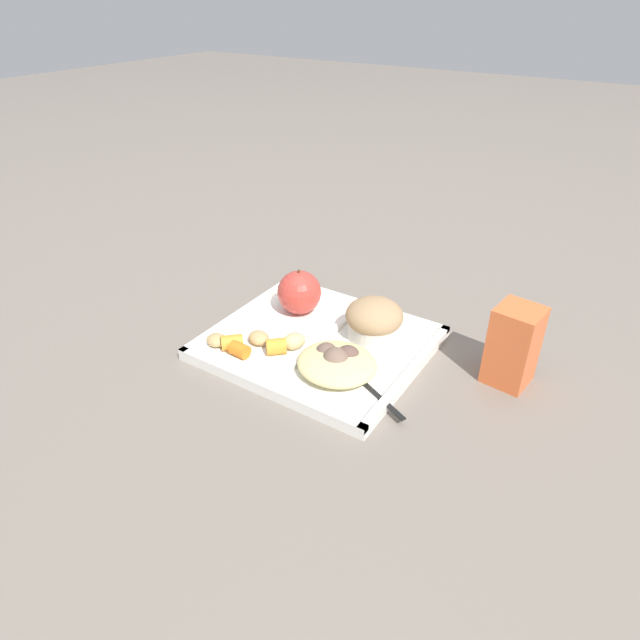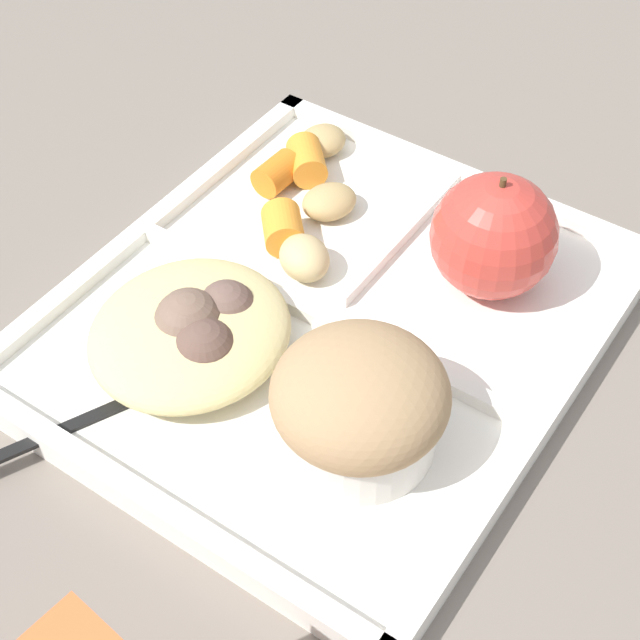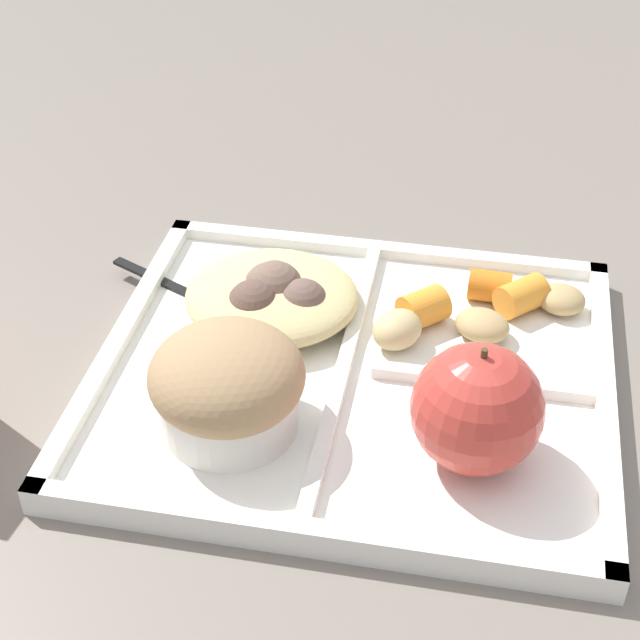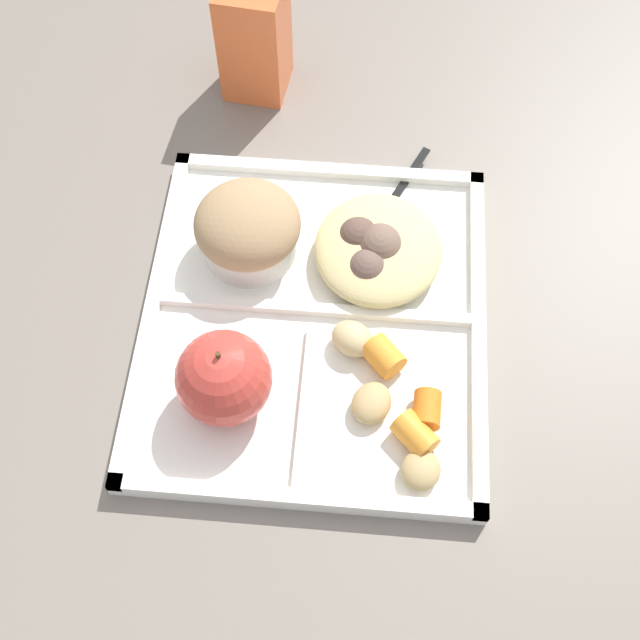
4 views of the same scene
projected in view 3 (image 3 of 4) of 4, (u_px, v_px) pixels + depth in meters
The scene contains 16 objects.
ground at pixel (353, 384), 0.61m from camera, with size 6.00×6.00×0.00m, color slate.
lunch_tray at pixel (354, 377), 0.61m from camera, with size 0.31×0.27×0.02m.
green_apple at pixel (477, 409), 0.53m from camera, with size 0.07×0.07×0.08m.
bran_muffin at pixel (227, 385), 0.55m from camera, with size 0.09×0.09×0.06m.
carrot_slice_edge at pixel (521, 296), 0.65m from camera, with size 0.02×0.02×0.03m, color orange.
carrot_slice_diagonal at pixel (490, 286), 0.66m from camera, with size 0.02×0.02×0.03m, color orange.
carrot_slice_near_corner at pixel (423, 308), 0.64m from camera, with size 0.02×0.02×0.03m, color orange.
potato_chunk_browned at pixel (482, 325), 0.63m from camera, with size 0.04×0.03×0.02m, color tan.
potato_chunk_golden at pixel (397, 329), 0.62m from camera, with size 0.03×0.03×0.02m, color tan.
potato_chunk_large at pixel (561, 299), 0.65m from camera, with size 0.03×0.03×0.02m, color tan.
egg_noodle_pile at pixel (272, 297), 0.64m from camera, with size 0.11×0.11×0.03m, color #D6C684.
meatball_front at pixel (275, 290), 0.64m from camera, with size 0.04×0.04×0.04m, color #755B4C.
meatball_back at pixel (271, 290), 0.64m from camera, with size 0.04×0.04×0.04m, color #755B4C.
meatball_side at pixel (303, 304), 0.63m from camera, with size 0.03×0.03×0.03m, color brown.
meatball_center at pixel (254, 306), 0.63m from camera, with size 0.04×0.04×0.04m, color brown.
plastic_fork at pixel (209, 303), 0.66m from camera, with size 0.14×0.07×0.00m.
Camera 3 is at (-0.07, 0.46, 0.40)m, focal length 55.63 mm.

